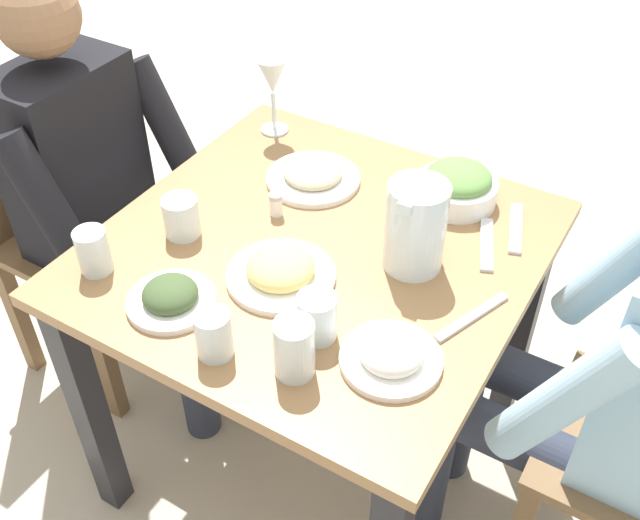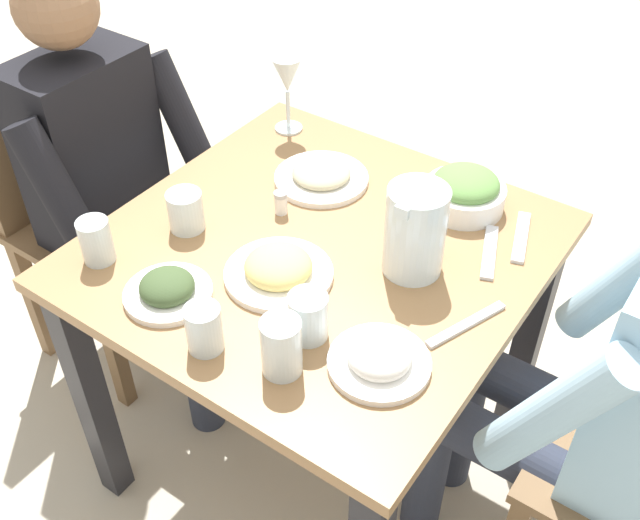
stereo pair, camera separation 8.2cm
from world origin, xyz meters
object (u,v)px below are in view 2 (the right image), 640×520
at_px(plate_dolmas, 167,289).
at_px(plate_yoghurt, 379,359).
at_px(water_glass_by_pitcher, 281,347).
at_px(water_glass_near_left, 186,211).
at_px(water_glass_far_left, 308,316).
at_px(water_pitcher, 415,230).
at_px(dining_table, 318,291).
at_px(water_glass_near_right, 96,241).
at_px(wine_glass, 287,78).
at_px(plate_beans, 321,176).
at_px(salt_shaker, 281,202).
at_px(salad_bowl, 465,191).
at_px(chair_far, 78,203).
at_px(water_glass_center, 203,328).
at_px(diner_far, 120,184).
at_px(diner_near, 607,383).
at_px(plate_fries, 278,269).

xyz_separation_m(plate_dolmas, plate_yoghurt, (0.08, -0.42, 0.00)).
bearing_deg(water_glass_by_pitcher, plate_yoghurt, -52.73).
distance_m(plate_dolmas, water_glass_near_left, 0.22).
bearing_deg(water_glass_far_left, water_pitcher, -13.12).
height_order(water_glass_near_left, water_glass_far_left, water_glass_far_left).
bearing_deg(water_glass_by_pitcher, water_glass_far_left, 6.74).
bearing_deg(water_pitcher, dining_table, 104.44).
relative_size(plate_yoghurt, water_glass_near_left, 2.09).
xyz_separation_m(plate_dolmas, water_glass_near_right, (0.00, 0.19, 0.03)).
xyz_separation_m(water_glass_far_left, wine_glass, (0.55, 0.46, 0.10)).
relative_size(dining_table, water_glass_far_left, 9.35).
distance_m(plate_beans, salt_shaker, 0.15).
bearing_deg(dining_table, salad_bowl, -32.35).
relative_size(chair_far, water_glass_center, 9.61).
bearing_deg(wine_glass, water_glass_near_right, 179.23).
bearing_deg(diner_far, plate_dolmas, -122.06).
bearing_deg(water_glass_near_right, diner_near, -69.20).
relative_size(plate_beans, plate_yoghurt, 1.20).
xyz_separation_m(water_glass_by_pitcher, water_glass_far_left, (0.09, 0.01, -0.01)).
xyz_separation_m(plate_fries, salt_shaker, (0.17, 0.12, 0.01)).
bearing_deg(dining_table, water_glass_far_left, -148.77).
xyz_separation_m(water_pitcher, salad_bowl, (0.24, 0.01, -0.05)).
bearing_deg(plate_beans, water_glass_far_left, -147.82).
relative_size(plate_dolmas, water_glass_center, 1.86).
distance_m(dining_table, water_pitcher, 0.30).
distance_m(chair_far, plate_dolmas, 0.77).
distance_m(chair_far, wine_glass, 0.70).
bearing_deg(water_glass_far_left, dining_table, 31.23).
bearing_deg(salt_shaker, plate_yoghurt, -121.90).
bearing_deg(dining_table, diner_far, 90.07).
xyz_separation_m(plate_beans, plate_dolmas, (-0.49, 0.02, 0.00)).
height_order(water_pitcher, water_glass_by_pitcher, water_pitcher).
distance_m(diner_near, plate_yoghurt, 0.45).
bearing_deg(water_pitcher, plate_beans, 65.84).
relative_size(chair_far, salt_shaker, 16.43).
distance_m(water_pitcher, water_glass_far_left, 0.28).
bearing_deg(dining_table, chair_far, 90.05).
distance_m(plate_yoghurt, water_glass_near_left, 0.55).
bearing_deg(salt_shaker, water_glass_near_left, 139.71).
xyz_separation_m(plate_yoghurt, water_glass_center, (-0.14, 0.28, 0.03)).
height_order(plate_fries, water_glass_near_left, water_glass_near_left).
distance_m(diner_far, salt_shaker, 0.50).
bearing_deg(water_glass_far_left, water_glass_near_right, 98.80).
height_order(diner_near, plate_yoghurt, diner_near).
bearing_deg(plate_yoghurt, plate_dolmas, 101.13).
bearing_deg(diner_far, plate_beans, -67.98).
relative_size(diner_near, water_glass_near_right, 12.38).
xyz_separation_m(water_glass_near_left, water_glass_far_left, (-0.11, -0.40, 0.00)).
relative_size(diner_far, salt_shaker, 21.90).
distance_m(plate_yoghurt, water_glass_by_pitcher, 0.17).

